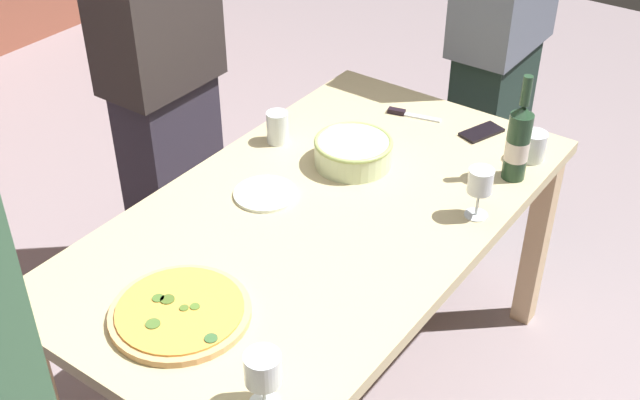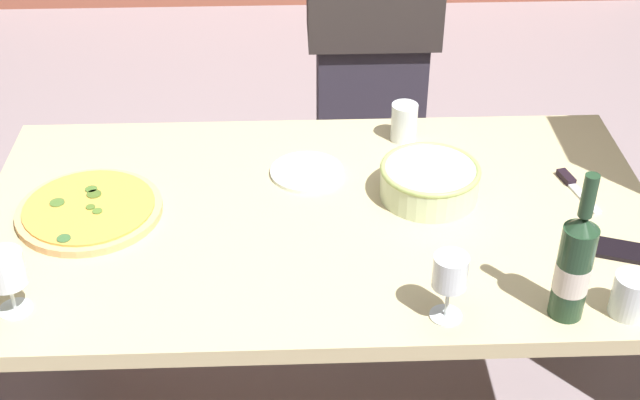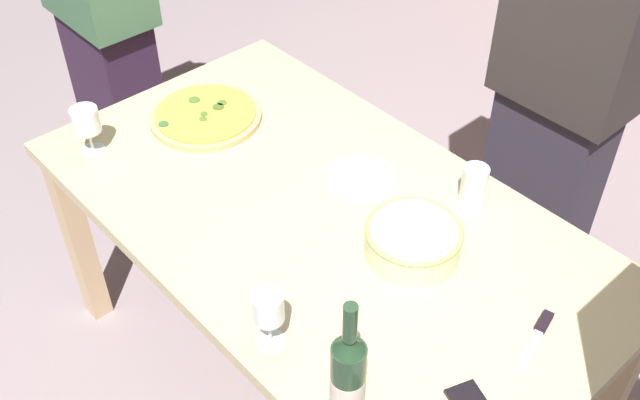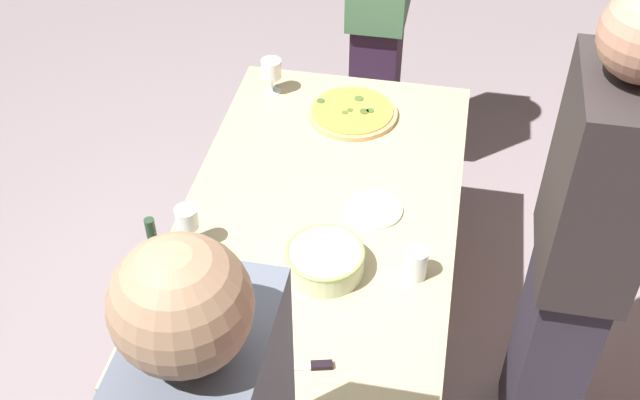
{
  "view_description": "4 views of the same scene",
  "coord_description": "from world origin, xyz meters",
  "px_view_note": "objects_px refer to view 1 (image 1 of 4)",
  "views": [
    {
      "loc": [
        -1.5,
        -1.08,
        2.08
      ],
      "look_at": [
        0.0,
        0.0,
        0.79
      ],
      "focal_mm": 45.41,
      "sensor_mm": 36.0,
      "label": 1
    },
    {
      "loc": [
        -0.06,
        -1.7,
        1.96
      ],
      "look_at": [
        0.0,
        0.0,
        0.79
      ],
      "focal_mm": 49.68,
      "sensor_mm": 36.0,
      "label": 2
    },
    {
      "loc": [
        1.07,
        -0.97,
        2.09
      ],
      "look_at": [
        0.0,
        0.0,
        0.79
      ],
      "focal_mm": 41.83,
      "sensor_mm": 36.0,
      "label": 3
    },
    {
      "loc": [
        1.88,
        0.36,
        2.51
      ],
      "look_at": [
        0.0,
        0.0,
        0.79
      ],
      "focal_mm": 44.41,
      "sensor_mm": 36.0,
      "label": 4
    }
  ],
  "objects_px": {
    "dining_table": "(320,238)",
    "serving_bowl": "(353,151)",
    "pizza_knife": "(407,114)",
    "person_guest_left": "(500,40)",
    "pizza": "(180,312)",
    "cell_phone": "(482,132)",
    "wine_glass_near_pizza": "(263,370)",
    "wine_glass_by_bottle": "(480,184)",
    "person_host": "(162,75)",
    "side_plate": "(265,194)",
    "cup_amber": "(277,127)",
    "wine_bottle": "(518,141)",
    "cup_ceramic": "(533,146)"
  },
  "relations": [
    {
      "from": "person_host",
      "to": "person_guest_left",
      "type": "bearing_deg",
      "value": 63.97
    },
    {
      "from": "serving_bowl",
      "to": "person_guest_left",
      "type": "relative_size",
      "value": 0.14
    },
    {
      "from": "person_host",
      "to": "side_plate",
      "type": "bearing_deg",
      "value": -5.84
    },
    {
      "from": "side_plate",
      "to": "cell_phone",
      "type": "distance_m",
      "value": 0.77
    },
    {
      "from": "wine_glass_by_bottle",
      "to": "side_plate",
      "type": "distance_m",
      "value": 0.61
    },
    {
      "from": "cup_amber",
      "to": "pizza_knife",
      "type": "height_order",
      "value": "cup_amber"
    },
    {
      "from": "cup_ceramic",
      "to": "wine_bottle",
      "type": "bearing_deg",
      "value": 178.15
    },
    {
      "from": "person_guest_left",
      "to": "cup_amber",
      "type": "bearing_deg",
      "value": -20.24
    },
    {
      "from": "pizza",
      "to": "wine_glass_by_bottle",
      "type": "distance_m",
      "value": 0.88
    },
    {
      "from": "side_plate",
      "to": "cell_phone",
      "type": "xyz_separation_m",
      "value": [
        0.69,
        -0.35,
        0.0
      ]
    },
    {
      "from": "cup_ceramic",
      "to": "cell_phone",
      "type": "height_order",
      "value": "cup_ceramic"
    },
    {
      "from": "cup_ceramic",
      "to": "cell_phone",
      "type": "bearing_deg",
      "value": 74.87
    },
    {
      "from": "pizza_knife",
      "to": "dining_table",
      "type": "bearing_deg",
      "value": -171.94
    },
    {
      "from": "wine_glass_near_pizza",
      "to": "cup_amber",
      "type": "distance_m",
      "value": 1.09
    },
    {
      "from": "pizza",
      "to": "side_plate",
      "type": "bearing_deg",
      "value": 16.84
    },
    {
      "from": "wine_bottle",
      "to": "dining_table",
      "type": "bearing_deg",
      "value": 142.96
    },
    {
      "from": "cup_amber",
      "to": "person_guest_left",
      "type": "height_order",
      "value": "person_guest_left"
    },
    {
      "from": "wine_bottle",
      "to": "side_plate",
      "type": "xyz_separation_m",
      "value": [
        -0.51,
        0.54,
        -0.12
      ]
    },
    {
      "from": "dining_table",
      "to": "serving_bowl",
      "type": "relative_size",
      "value": 6.63
    },
    {
      "from": "pizza",
      "to": "person_guest_left",
      "type": "xyz_separation_m",
      "value": [
        1.69,
        -0.02,
        0.1
      ]
    },
    {
      "from": "wine_bottle",
      "to": "person_host",
      "type": "height_order",
      "value": "person_host"
    },
    {
      "from": "side_plate",
      "to": "cell_phone",
      "type": "bearing_deg",
      "value": -26.86
    },
    {
      "from": "serving_bowl",
      "to": "wine_glass_by_bottle",
      "type": "xyz_separation_m",
      "value": [
        -0.02,
        -0.43,
        0.06
      ]
    },
    {
      "from": "pizza_knife",
      "to": "person_guest_left",
      "type": "xyz_separation_m",
      "value": [
        0.52,
        -0.08,
        0.11
      ]
    },
    {
      "from": "wine_bottle",
      "to": "cell_phone",
      "type": "distance_m",
      "value": 0.29
    },
    {
      "from": "dining_table",
      "to": "wine_bottle",
      "type": "height_order",
      "value": "wine_bottle"
    },
    {
      "from": "dining_table",
      "to": "person_guest_left",
      "type": "height_order",
      "value": "person_guest_left"
    },
    {
      "from": "cell_phone",
      "to": "person_host",
      "type": "height_order",
      "value": "person_host"
    },
    {
      "from": "wine_glass_by_bottle",
      "to": "side_plate",
      "type": "height_order",
      "value": "wine_glass_by_bottle"
    },
    {
      "from": "pizza",
      "to": "wine_glass_by_bottle",
      "type": "xyz_separation_m",
      "value": [
        0.78,
        -0.39,
        0.1
      ]
    },
    {
      "from": "dining_table",
      "to": "person_guest_left",
      "type": "xyz_separation_m",
      "value": [
        1.15,
        0.01,
        0.2
      ]
    },
    {
      "from": "cell_phone",
      "to": "wine_glass_near_pizza",
      "type": "bearing_deg",
      "value": -64.22
    },
    {
      "from": "dining_table",
      "to": "cup_ceramic",
      "type": "distance_m",
      "value": 0.73
    },
    {
      "from": "pizza_knife",
      "to": "person_host",
      "type": "distance_m",
      "value": 0.84
    },
    {
      "from": "wine_glass_by_bottle",
      "to": "side_plate",
      "type": "xyz_separation_m",
      "value": [
        -0.27,
        0.54,
        -0.1
      ]
    },
    {
      "from": "pizza",
      "to": "cell_phone",
      "type": "distance_m",
      "value": 1.22
    },
    {
      "from": "wine_glass_near_pizza",
      "to": "wine_glass_by_bottle",
      "type": "distance_m",
      "value": 0.88
    },
    {
      "from": "wine_glass_by_bottle",
      "to": "pizza_knife",
      "type": "relative_size",
      "value": 0.83
    },
    {
      "from": "wine_bottle",
      "to": "side_plate",
      "type": "distance_m",
      "value": 0.75
    },
    {
      "from": "pizza",
      "to": "pizza_knife",
      "type": "relative_size",
      "value": 1.86
    },
    {
      "from": "cup_amber",
      "to": "wine_glass_near_pizza",
      "type": "bearing_deg",
      "value": -143.26
    },
    {
      "from": "cup_amber",
      "to": "cup_ceramic",
      "type": "height_order",
      "value": "cup_amber"
    },
    {
      "from": "wine_glass_by_bottle",
      "to": "pizza_knife",
      "type": "bearing_deg",
      "value": 49.66
    },
    {
      "from": "pizza",
      "to": "cup_amber",
      "type": "bearing_deg",
      "value": 22.12
    },
    {
      "from": "cup_ceramic",
      "to": "person_guest_left",
      "type": "xyz_separation_m",
      "value": [
        0.54,
        0.37,
        0.07
      ]
    },
    {
      "from": "serving_bowl",
      "to": "cup_amber",
      "type": "xyz_separation_m",
      "value": [
        -0.03,
        0.27,
        0.01
      ]
    },
    {
      "from": "side_plate",
      "to": "person_guest_left",
      "type": "bearing_deg",
      "value": -8.31
    },
    {
      "from": "pizza",
      "to": "side_plate",
      "type": "distance_m",
      "value": 0.54
    },
    {
      "from": "serving_bowl",
      "to": "wine_bottle",
      "type": "relative_size",
      "value": 0.72
    },
    {
      "from": "cup_ceramic",
      "to": "person_host",
      "type": "bearing_deg",
      "value": 109.96
    }
  ]
}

